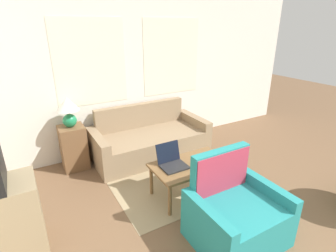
{
  "coord_description": "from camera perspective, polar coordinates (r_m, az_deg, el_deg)",
  "views": [
    {
      "loc": [
        -1.8,
        -0.41,
        2.11
      ],
      "look_at": [
        -0.08,
        2.58,
        0.75
      ],
      "focal_mm": 28.0,
      "sensor_mm": 36.0,
      "label": 1
    }
  ],
  "objects": [
    {
      "name": "cup_navy",
      "position": [
        3.27,
        7.31,
        -8.39
      ],
      "size": [
        0.1,
        0.1,
        0.09
      ],
      "color": "#B23D38",
      "rests_on": "coffee_table"
    },
    {
      "name": "rug",
      "position": [
        4.04,
        -0.17,
        -9.92
      ],
      "size": [
        1.79,
        1.95,
        0.01
      ],
      "color": "#9E8966",
      "rests_on": "ground_plane"
    },
    {
      "name": "laptop",
      "position": [
        3.3,
        0.85,
        -7.66
      ],
      "size": [
        0.32,
        0.33,
        0.27
      ],
      "color": "black",
      "rests_on": "coffee_table"
    },
    {
      "name": "table_lamp",
      "position": [
        4.05,
        -20.93,
        3.54
      ],
      "size": [
        0.32,
        0.32,
        0.45
      ],
      "color": "#1E8451",
      "rests_on": "side_table"
    },
    {
      "name": "side_table",
      "position": [
        4.27,
        -19.84,
        -4.4
      ],
      "size": [
        0.36,
        0.36,
        0.68
      ],
      "color": "brown",
      "rests_on": "ground_plane"
    },
    {
      "name": "armchair",
      "position": [
        2.92,
        14.13,
        -18.23
      ],
      "size": [
        0.9,
        0.73,
        0.91
      ],
      "color": "teal",
      "rests_on": "ground_plane"
    },
    {
      "name": "cup_yellow",
      "position": [
        3.36,
        10.92,
        -7.79
      ],
      "size": [
        0.08,
        0.08,
        0.09
      ],
      "color": "#191E4C",
      "rests_on": "coffee_table"
    },
    {
      "name": "coffee_table",
      "position": [
        3.4,
        4.95,
        -8.89
      ],
      "size": [
        0.99,
        0.58,
        0.45
      ],
      "color": "brown",
      "rests_on": "ground_plane"
    },
    {
      "name": "couch",
      "position": [
        4.47,
        -4.17,
        -3.13
      ],
      "size": [
        1.89,
        0.88,
        0.82
      ],
      "color": "#937A5B",
      "rests_on": "ground_plane"
    },
    {
      "name": "book_red",
      "position": [
        3.49,
        8.66,
        -6.91
      ],
      "size": [
        0.21,
        0.22,
        0.04
      ],
      "color": "#2D2D33",
      "rests_on": "coffee_table"
    },
    {
      "name": "wall_back",
      "position": [
        4.58,
        -6.33,
        11.25
      ],
      "size": [
        6.73,
        0.06,
        2.6
      ],
      "color": "white",
      "rests_on": "ground_plane"
    }
  ]
}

